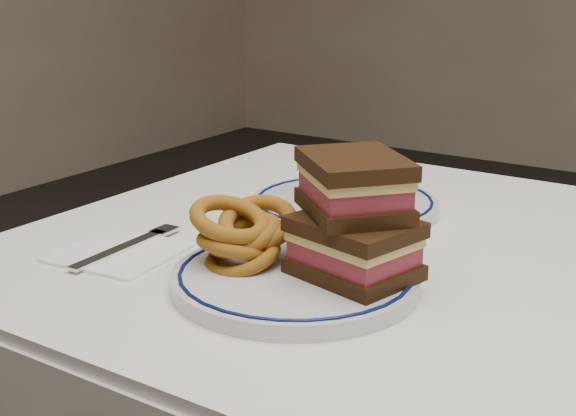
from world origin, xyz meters
The scene contains 8 objects.
dining_table centered at (0.00, 0.00, 0.64)m, with size 1.27×0.87×0.75m.
main_plate centered at (-0.20, -0.18, 0.76)m, with size 0.28×0.28×0.02m.
reuben_sandwich centered at (-0.14, -0.14, 0.83)m, with size 0.17×0.16×0.13m.
onion_rings_main centered at (-0.27, -0.18, 0.80)m, with size 0.12×0.13×0.09m.
ketchup_ramekin centered at (-0.22, -0.08, 0.79)m, with size 0.05×0.05×0.03m.
far_plate centered at (-0.29, 0.10, 0.76)m, with size 0.27×0.27×0.02m.
onion_rings_far centered at (-0.28, 0.10, 0.79)m, with size 0.11×0.09×0.07m.
napkin_fork centered at (-0.44, -0.21, 0.75)m, with size 0.15×0.19×0.01m.
Camera 1 is at (0.26, -0.88, 1.10)m, focal length 50.00 mm.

